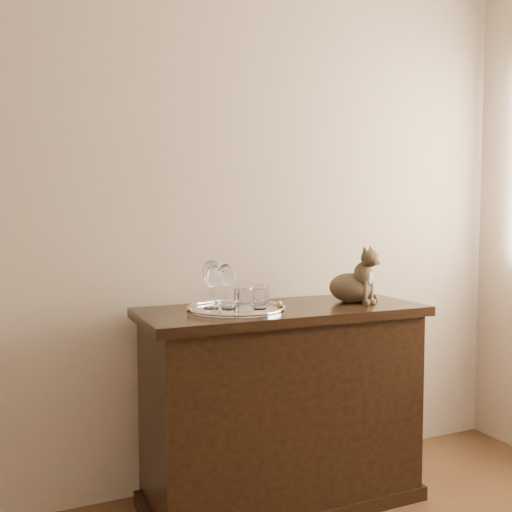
{
  "coord_description": "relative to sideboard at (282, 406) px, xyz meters",
  "views": [
    {
      "loc": [
        -0.46,
        -0.19,
        1.23
      ],
      "look_at": [
        0.48,
        1.95,
        1.07
      ],
      "focal_mm": 40.0,
      "sensor_mm": 36.0,
      "label": 1
    }
  ],
  "objects": [
    {
      "name": "wine_glass_a",
      "position": [
        -0.3,
        0.04,
        0.53
      ],
      "size": [
        0.08,
        0.08,
        0.2
      ],
      "primitive_type": null,
      "color": "silver",
      "rests_on": "tray"
    },
    {
      "name": "tumbler_b",
      "position": [
        -0.21,
        -0.09,
        0.48
      ],
      "size": [
        0.08,
        0.08,
        0.09
      ],
      "primitive_type": "cylinder",
      "color": "white",
      "rests_on": "tray"
    },
    {
      "name": "wine_glass_d",
      "position": [
        -0.24,
        0.0,
        0.52
      ],
      "size": [
        0.07,
        0.07,
        0.17
      ],
      "primitive_type": null,
      "color": "silver",
      "rests_on": "tray"
    },
    {
      "name": "tumbler_a",
      "position": [
        -0.13,
        -0.05,
        0.47
      ],
      "size": [
        0.07,
        0.07,
        0.08
      ],
      "primitive_type": "cylinder",
      "color": "white",
      "rests_on": "tray"
    },
    {
      "name": "wall_back",
      "position": [
        -0.6,
        0.31,
        0.93
      ],
      "size": [
        4.0,
        0.1,
        2.7
      ],
      "primitive_type": "cube",
      "color": "#C2AD91",
      "rests_on": "ground"
    },
    {
      "name": "sideboard",
      "position": [
        0.0,
        0.0,
        0.0
      ],
      "size": [
        1.2,
        0.5,
        0.85
      ],
      "primitive_type": null,
      "color": "black",
      "rests_on": "ground"
    },
    {
      "name": "tumbler_c",
      "position": [
        -0.1,
        0.01,
        0.48
      ],
      "size": [
        0.08,
        0.08,
        0.09
      ],
      "primitive_type": "cylinder",
      "color": "white",
      "rests_on": "tray"
    },
    {
      "name": "tray",
      "position": [
        -0.21,
        -0.01,
        0.43
      ],
      "size": [
        0.4,
        0.4,
        0.01
      ],
      "primitive_type": "cylinder",
      "color": "silver",
      "rests_on": "sideboard"
    },
    {
      "name": "wine_glass_c",
      "position": [
        -0.33,
        -0.06,
        0.52
      ],
      "size": [
        0.07,
        0.07,
        0.18
      ],
      "primitive_type": null,
      "color": "white",
      "rests_on": "tray"
    },
    {
      "name": "cat",
      "position": [
        0.34,
        0.01,
        0.55
      ],
      "size": [
        0.33,
        0.32,
        0.26
      ],
      "primitive_type": null,
      "rotation": [
        0.0,
        0.0,
        0.42
      ],
      "color": "brown",
      "rests_on": "sideboard"
    },
    {
      "name": "wine_glass_b",
      "position": [
        -0.22,
        0.09,
        0.52
      ],
      "size": [
        0.07,
        0.07,
        0.17
      ],
      "primitive_type": null,
      "color": "white",
      "rests_on": "tray"
    }
  ]
}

